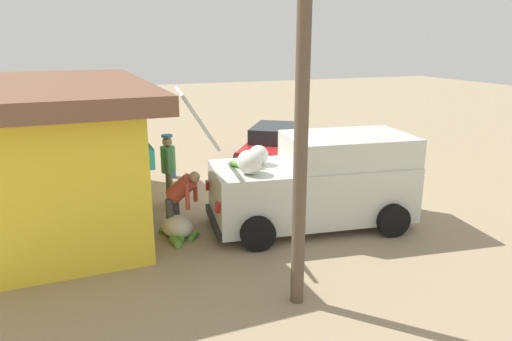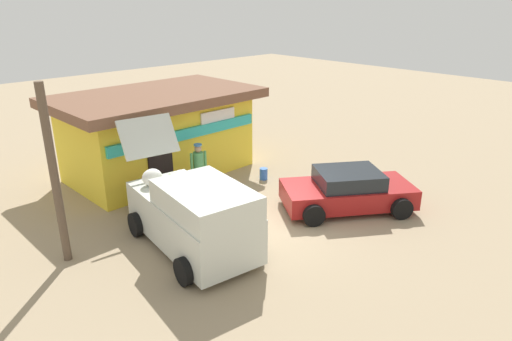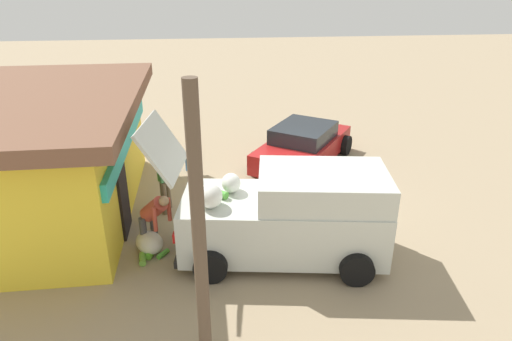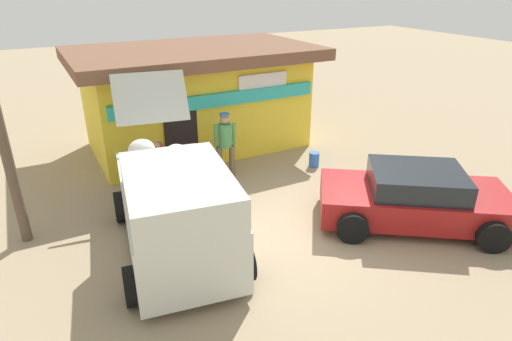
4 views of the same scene
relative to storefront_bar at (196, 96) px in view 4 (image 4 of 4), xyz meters
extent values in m
plane|color=#9E896B|center=(0.45, -5.58, -1.57)|extent=(60.00, 60.00, 0.00)
cube|color=yellow|center=(0.00, 0.01, -0.23)|extent=(6.22, 3.55, 2.69)
cube|color=#2DB7B2|center=(0.04, -1.76, 0.31)|extent=(5.85, 0.23, 0.36)
cube|color=black|center=(-1.07, -1.75, -0.57)|extent=(0.90, 0.08, 2.00)
cube|color=white|center=(1.39, -1.72, 0.58)|extent=(1.50, 0.09, 0.60)
cube|color=brown|center=(0.00, 0.01, 1.28)|extent=(7.12, 4.44, 0.33)
cube|color=silver|center=(-2.36, -5.19, -0.81)|extent=(2.33, 4.35, 1.16)
cube|color=silver|center=(-2.46, -5.98, 0.07)|extent=(2.05, 2.78, 0.59)
cube|color=black|center=(-2.63, -7.20, 0.04)|extent=(1.53, 0.28, 0.45)
cube|color=silver|center=(-2.04, -2.83, 0.87)|extent=(1.70, 0.88, 1.04)
ellipsoid|color=silver|center=(-2.55, -3.73, 0.01)|extent=(0.56, 0.47, 0.47)
ellipsoid|color=silver|center=(-1.94, -4.16, -0.03)|extent=(0.48, 0.40, 0.40)
cylinder|color=#59A13C|center=(-2.00, -3.64, -0.17)|extent=(0.29, 0.22, 0.12)
cylinder|color=green|center=(-2.21, -3.95, -0.15)|extent=(0.28, 0.29, 0.16)
cube|color=black|center=(-2.08, -3.10, -1.31)|extent=(1.71, 0.31, 0.16)
cube|color=red|center=(-2.77, -3.00, -0.75)|extent=(0.15, 0.08, 0.20)
cube|color=red|center=(-1.38, -3.18, -0.75)|extent=(0.15, 0.08, 0.20)
cylinder|color=black|center=(-3.51, -6.46, -1.23)|extent=(0.31, 0.69, 0.67)
cylinder|color=black|center=(-1.58, -6.72, -1.23)|extent=(0.31, 0.69, 0.67)
cylinder|color=black|center=(-3.13, -3.67, -1.23)|extent=(0.31, 0.69, 0.67)
cylinder|color=black|center=(-1.21, -3.93, -1.23)|extent=(0.31, 0.69, 0.67)
cube|color=maroon|center=(2.49, -6.59, -1.09)|extent=(4.26, 3.68, 0.61)
cube|color=#1E2328|center=(2.49, -6.59, -0.56)|extent=(2.44, 2.36, 0.46)
cylinder|color=black|center=(3.06, -8.14, -1.25)|extent=(0.65, 0.54, 0.64)
cylinder|color=black|center=(4.14, -6.54, -1.25)|extent=(0.65, 0.54, 0.64)
cylinder|color=black|center=(0.84, -6.64, -1.25)|extent=(0.65, 0.54, 0.64)
cylinder|color=black|center=(1.92, -5.04, -1.25)|extent=(0.65, 0.54, 0.64)
cylinder|color=#726047|center=(0.00, -2.63, -1.14)|extent=(0.15, 0.15, 0.86)
cylinder|color=#726047|center=(-0.34, -2.55, -1.14)|extent=(0.15, 0.15, 0.86)
cylinder|color=#4C9959|center=(-0.17, -2.59, -0.41)|extent=(0.41, 0.41, 0.61)
sphere|color=tan|center=(-0.17, -2.59, 0.02)|extent=(0.23, 0.23, 0.23)
cylinder|color=#3872B2|center=(-0.17, -2.59, 0.15)|extent=(0.26, 0.26, 0.05)
cylinder|color=#4C9959|center=(0.07, -2.64, -0.39)|extent=(0.09, 0.09, 0.58)
cylinder|color=#4C9959|center=(-0.40, -2.54, -0.39)|extent=(0.09, 0.09, 0.58)
cylinder|color=#4C4C51|center=(-1.62, -2.44, -1.17)|extent=(0.15, 0.15, 0.79)
cylinder|color=#4C4C51|center=(-1.90, -2.25, -1.17)|extent=(0.15, 0.15, 0.79)
cylinder|color=#CC4C3F|center=(-1.87, -2.52, -0.59)|extent=(0.63, 0.73, 0.63)
sphere|color=tan|center=(-2.03, -2.76, -0.33)|extent=(0.21, 0.21, 0.21)
cylinder|color=#CC4C3F|center=(-1.78, -2.82, -0.67)|extent=(0.09, 0.09, 0.53)
cylinder|color=#CC4C3F|center=(-2.19, -2.56, -0.67)|extent=(0.09, 0.09, 0.53)
ellipsoid|color=silver|center=(-1.98, -2.37, -1.34)|extent=(0.87, 0.84, 0.45)
cylinder|color=#53AF35|center=(-2.18, -2.66, -1.52)|extent=(0.31, 0.27, 0.10)
cylinder|color=#659F3F|center=(-1.74, -2.21, -1.52)|extent=(0.29, 0.33, 0.11)
cylinder|color=#6AAA39|center=(-2.36, -2.25, -1.50)|extent=(0.35, 0.19, 0.14)
cylinder|color=#61B32E|center=(-2.18, -2.40, -1.50)|extent=(0.31, 0.22, 0.15)
cylinder|color=blue|center=(2.30, -3.10, -1.36)|extent=(0.28, 0.28, 0.42)
cylinder|color=brown|center=(-5.01, -3.57, 0.65)|extent=(0.20, 0.20, 4.44)
camera|label=1|loc=(-10.70, -0.70, 2.31)|focal=32.76mm
camera|label=2|loc=(-8.40, -14.00, 4.57)|focal=32.04mm
camera|label=3|loc=(-10.40, -3.83, 4.05)|focal=31.73mm
camera|label=4|loc=(-4.29, -12.47, 3.38)|focal=30.78mm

